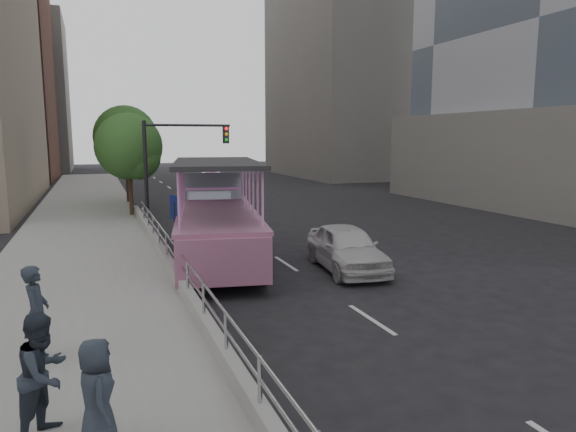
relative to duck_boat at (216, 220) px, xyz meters
The scene contains 15 objects.
ground 6.38m from the duck_boat, 80.80° to the right, with size 160.00×160.00×0.00m, color black.
sidewalk 6.23m from the duck_boat, 141.07° to the left, with size 5.50×80.00×0.30m, color gray.
kerb_wall 4.75m from the duck_boat, 117.02° to the right, with size 0.24×30.00×0.36m, color gray.
guardrail 4.68m from the duck_boat, 117.02° to the right, with size 0.07×22.00×0.71m.
duck_boat is the anchor object (origin of this frame).
car 5.18m from the duck_boat, 45.56° to the right, with size 1.81×4.49×1.53m, color silver.
pedestrian_near 10.08m from the duck_boat, 121.78° to the right, with size 0.66×0.43×1.81m, color #28303B.
pedestrian_mid 12.34m from the duck_boat, 113.74° to the right, with size 0.86×0.67×1.77m, color #28303B.
pedestrian_far 12.70m from the duck_boat, 109.77° to the right, with size 0.75×0.49×1.54m, color #28303B.
parking_sign 2.42m from the duck_boat, 136.59° to the right, with size 0.23×0.54×2.54m.
traffic_signal 6.73m from the duck_boat, 96.37° to the left, with size 4.20×0.32×5.20m.
street_tree_near 10.33m from the duck_boat, 103.28° to the left, with size 3.52×3.52×5.72m.
street_tree_far 16.18m from the duck_boat, 97.60° to the left, with size 3.97×3.97×6.45m.
midrise_stone_a 47.20m from the duck_boat, 53.01° to the left, with size 20.00×20.00×32.00m, color slate.
midrise_stone_b 60.38m from the duck_boat, 104.54° to the left, with size 16.00×14.00×20.00m, color slate.
Camera 1 is at (-5.16, -12.55, 4.41)m, focal length 32.00 mm.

